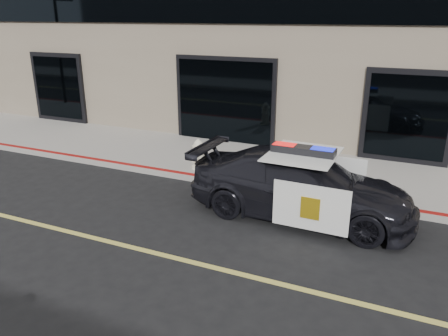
% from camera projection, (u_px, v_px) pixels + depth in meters
% --- Properties ---
extents(ground, '(120.00, 120.00, 0.00)m').
position_uv_depth(ground, '(124.00, 246.00, 8.24)').
color(ground, black).
rests_on(ground, ground).
extents(sidewalk_n, '(60.00, 3.50, 0.15)m').
position_uv_depth(sidewalk_n, '(233.00, 161.00, 12.73)').
color(sidewalk_n, gray).
rests_on(sidewalk_n, ground).
extents(police_car, '(2.27, 4.83, 1.56)m').
position_uv_depth(police_car, '(301.00, 185.00, 9.26)').
color(police_car, black).
rests_on(police_car, ground).
extents(fire_hydrant, '(0.38, 0.52, 0.83)m').
position_uv_depth(fire_hydrant, '(198.00, 155.00, 11.75)').
color(fire_hydrant, white).
rests_on(fire_hydrant, sidewalk_n).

